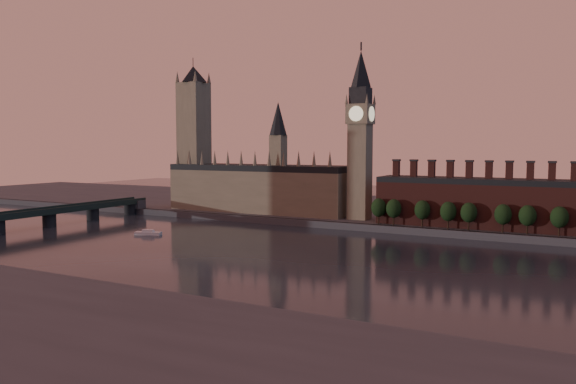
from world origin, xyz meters
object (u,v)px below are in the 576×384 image
object	(u,v)px
victoria_tower	(194,132)
westminster_bridge	(20,218)
big_ben	(360,133)
river_boat	(148,233)

from	to	relation	value
victoria_tower	westminster_bridge	size ratio (longest dim) A/B	0.54
victoria_tower	big_ben	distance (m)	130.12
victoria_tower	westminster_bridge	distance (m)	133.21
river_boat	victoria_tower	bearing A→B (deg)	94.76
river_boat	big_ben	bearing A→B (deg)	26.66
victoria_tower	westminster_bridge	xyz separation A→B (m)	(-35.00, -117.70, -51.65)
big_ben	victoria_tower	bearing A→B (deg)	177.80
big_ben	river_boat	size ratio (longest dim) A/B	7.05
big_ben	westminster_bridge	distance (m)	205.83
victoria_tower	river_boat	xyz separation A→B (m)	(41.02, -94.87, -57.97)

